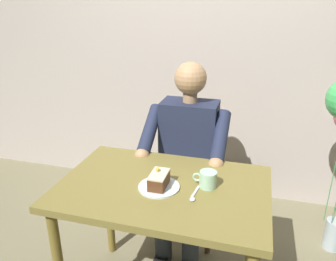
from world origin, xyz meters
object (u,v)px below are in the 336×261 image
cake_slice (159,180)px  seated_person (186,157)px  coffee_cup (208,179)px  dessert_spoon (194,196)px  dining_table (163,202)px  chair (191,167)px

cake_slice → seated_person: bearing=-91.1°
coffee_cup → dessert_spoon: 0.12m
dining_table → cake_slice: 0.15m
chair → cake_slice: 0.78m
dining_table → cake_slice: bearing=72.0°
seated_person → cake_slice: bearing=88.9°
chair → seated_person: 0.23m
dessert_spoon → seated_person: bearing=-73.9°
dining_table → chair: chair is taller
cake_slice → coffee_cup: (-0.22, -0.08, -0.00)m
cake_slice → coffee_cup: size_ratio=1.11×
chair → coffee_cup: size_ratio=7.62×
cake_slice → coffee_cup: bearing=-161.5°
cake_slice → coffee_cup: 0.24m
coffee_cup → dessert_spoon: (0.05, 0.10, -0.04)m
cake_slice → dessert_spoon: bearing=171.1°
chair → seated_person: size_ratio=0.72×
chair → seated_person: bearing=90.0°
dining_table → chair: (0.00, -0.69, -0.15)m
seated_person → cake_slice: seated_person is taller
seated_person → dessert_spoon: 0.61m
dining_table → dessert_spoon: dessert_spoon is taller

